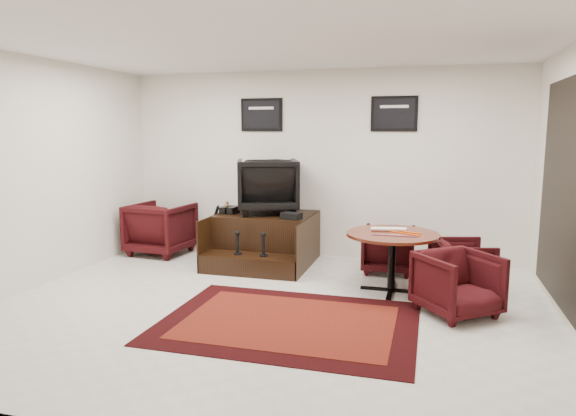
{
  "coord_description": "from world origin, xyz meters",
  "views": [
    {
      "loc": [
        1.65,
        -5.11,
        1.92
      ],
      "look_at": [
        -0.04,
        0.9,
        0.97
      ],
      "focal_mm": 32.0,
      "sensor_mm": 36.0,
      "label": 1
    }
  ],
  "objects_px": {
    "armchair_side": "(161,226)",
    "table_chair_window": "(462,262)",
    "meeting_table": "(392,240)",
    "table_chair_corner": "(458,281)",
    "shine_podium": "(265,240)",
    "table_chair_back": "(389,247)",
    "shine_chair": "(268,183)"
  },
  "relations": [
    {
      "from": "table_chair_back",
      "to": "table_chair_window",
      "type": "relative_size",
      "value": 1.03
    },
    {
      "from": "armchair_side",
      "to": "table_chair_window",
      "type": "height_order",
      "value": "armchair_side"
    },
    {
      "from": "armchair_side",
      "to": "shine_podium",
      "type": "bearing_deg",
      "value": -177.48
    },
    {
      "from": "table_chair_window",
      "to": "meeting_table",
      "type": "bearing_deg",
      "value": 95.25
    },
    {
      "from": "meeting_table",
      "to": "table_chair_corner",
      "type": "xyz_separation_m",
      "value": [
        0.72,
        -0.61,
        -0.26
      ]
    },
    {
      "from": "armchair_side",
      "to": "table_chair_window",
      "type": "bearing_deg",
      "value": 176.96
    },
    {
      "from": "shine_podium",
      "to": "table_chair_window",
      "type": "height_order",
      "value": "shine_podium"
    },
    {
      "from": "meeting_table",
      "to": "shine_podium",
      "type": "bearing_deg",
      "value": 155.04
    },
    {
      "from": "table_chair_back",
      "to": "table_chair_corner",
      "type": "xyz_separation_m",
      "value": [
        0.83,
        -1.48,
        0.02
      ]
    },
    {
      "from": "table_chair_window",
      "to": "shine_podium",
      "type": "bearing_deg",
      "value": 62.93
    },
    {
      "from": "shine_podium",
      "to": "table_chair_corner",
      "type": "distance_m",
      "value": 3.0
    },
    {
      "from": "shine_chair",
      "to": "armchair_side",
      "type": "bearing_deg",
      "value": -18.36
    },
    {
      "from": "shine_podium",
      "to": "armchair_side",
      "type": "relative_size",
      "value": 1.62
    },
    {
      "from": "table_chair_corner",
      "to": "shine_chair",
      "type": "bearing_deg",
      "value": 109.53
    },
    {
      "from": "armchair_side",
      "to": "meeting_table",
      "type": "height_order",
      "value": "armchair_side"
    },
    {
      "from": "table_chair_back",
      "to": "table_chair_window",
      "type": "distance_m",
      "value": 1.08
    },
    {
      "from": "meeting_table",
      "to": "table_chair_window",
      "type": "relative_size",
      "value": 1.62
    },
    {
      "from": "shine_chair",
      "to": "table_chair_corner",
      "type": "distance_m",
      "value": 3.18
    },
    {
      "from": "shine_podium",
      "to": "table_chair_corner",
      "type": "height_order",
      "value": "table_chair_corner"
    },
    {
      "from": "shine_podium",
      "to": "table_chair_window",
      "type": "relative_size",
      "value": 2.12
    },
    {
      "from": "meeting_table",
      "to": "table_chair_window",
      "type": "distance_m",
      "value": 0.91
    },
    {
      "from": "shine_podium",
      "to": "table_chair_back",
      "type": "distance_m",
      "value": 1.78
    },
    {
      "from": "shine_podium",
      "to": "armchair_side",
      "type": "distance_m",
      "value": 1.75
    },
    {
      "from": "shine_podium",
      "to": "table_chair_back",
      "type": "xyz_separation_m",
      "value": [
        1.78,
        -0.01,
        0.02
      ]
    },
    {
      "from": "armchair_side",
      "to": "table_chair_back",
      "type": "distance_m",
      "value": 3.52
    },
    {
      "from": "shine_podium",
      "to": "table_chair_back",
      "type": "relative_size",
      "value": 2.07
    },
    {
      "from": "armchair_side",
      "to": "table_chair_back",
      "type": "height_order",
      "value": "armchair_side"
    },
    {
      "from": "armchair_side",
      "to": "meeting_table",
      "type": "distance_m",
      "value": 3.75
    },
    {
      "from": "shine_chair",
      "to": "table_chair_window",
      "type": "relative_size",
      "value": 1.32
    },
    {
      "from": "shine_chair",
      "to": "armchair_side",
      "type": "xyz_separation_m",
      "value": [
        -1.74,
        -0.05,
        -0.72
      ]
    },
    {
      "from": "armchair_side",
      "to": "shine_chair",
      "type": "bearing_deg",
      "value": -172.73
    },
    {
      "from": "shine_podium",
      "to": "shine_chair",
      "type": "bearing_deg",
      "value": 90.0
    }
  ]
}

